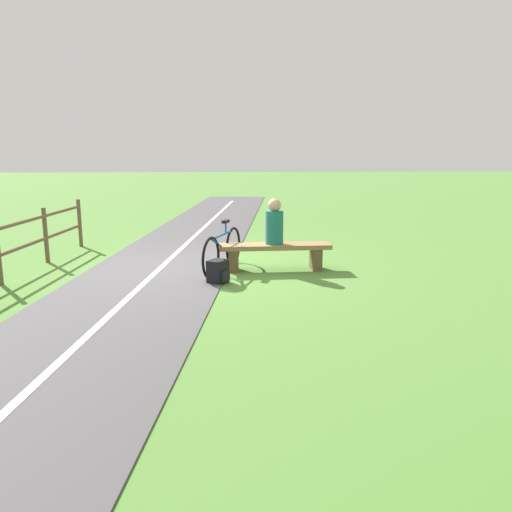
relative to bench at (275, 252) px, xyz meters
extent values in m
plane|color=#548438|center=(1.39, -0.26, -0.33)|extent=(80.00, 80.00, 0.00)
cube|color=#4C494C|center=(2.48, 3.74, -0.32)|extent=(6.46, 36.05, 0.02)
cube|color=silver|center=(2.48, 3.74, -0.31)|extent=(3.66, 31.81, 0.00)
cube|color=#937047|center=(0.00, 0.00, 0.10)|extent=(1.97, 0.51, 0.08)
cube|color=brown|center=(-0.73, -0.03, -0.14)|extent=(0.17, 0.40, 0.39)
cube|color=brown|center=(0.73, 0.03, -0.14)|extent=(0.17, 0.40, 0.39)
cylinder|color=#1E6B66|center=(0.01, 0.00, 0.43)|extent=(0.32, 0.32, 0.58)
sphere|color=tan|center=(0.01, 0.00, 0.82)|extent=(0.23, 0.23, 0.23)
torus|color=black|center=(1.10, 0.59, 0.02)|extent=(0.29, 0.68, 0.71)
torus|color=black|center=(0.73, -0.42, 0.02)|extent=(0.29, 0.68, 0.71)
cylinder|color=#1E51A3|center=(0.92, 0.08, 0.32)|extent=(0.35, 0.87, 0.04)
cylinder|color=#1E51A3|center=(0.97, 0.23, 0.17)|extent=(0.26, 0.63, 0.33)
cylinder|color=#1E51A3|center=(0.86, -0.07, 0.42)|extent=(0.03, 0.03, 0.20)
cube|color=black|center=(0.86, -0.07, 0.53)|extent=(0.14, 0.22, 0.05)
cube|color=black|center=(0.99, 0.85, -0.14)|extent=(0.37, 0.38, 0.37)
cube|color=black|center=(0.87, 0.92, -0.20)|extent=(0.15, 0.19, 0.17)
cylinder|color=brown|center=(4.07, -2.44, 0.19)|extent=(0.08, 0.08, 1.04)
cylinder|color=brown|center=(4.24, -0.82, 0.19)|extent=(0.08, 0.08, 1.04)
camera|label=1|loc=(0.77, 8.69, 1.76)|focal=35.45mm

